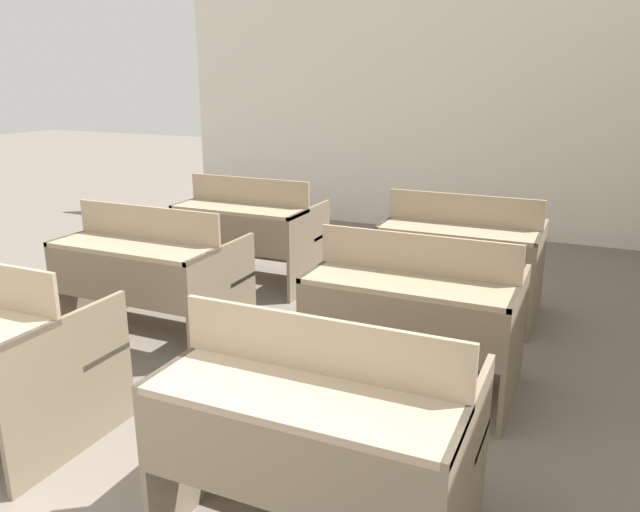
{
  "coord_description": "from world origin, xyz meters",
  "views": [
    {
      "loc": [
        1.99,
        -0.69,
        1.78
      ],
      "look_at": [
        0.58,
        2.45,
        0.78
      ],
      "focal_mm": 35.0,
      "sensor_mm": 36.0,
      "label": 1
    }
  ],
  "objects": [
    {
      "name": "bench_front_right",
      "position": [
        1.12,
        1.22,
        0.48
      ],
      "size": [
        1.15,
        0.8,
        0.93
      ],
      "color": "#82735C",
      "rests_on": "ground_plane"
    },
    {
      "name": "bench_third_left",
      "position": [
        -0.74,
        3.88,
        0.48
      ],
      "size": [
        1.15,
        0.8,
        0.93
      ],
      "color": "#7D6E57",
      "rests_on": "ground_plane"
    },
    {
      "name": "bench_second_right",
      "position": [
        1.12,
        2.57,
        0.48
      ],
      "size": [
        1.15,
        0.8,
        0.93
      ],
      "color": "#7A6A53",
      "rests_on": "ground_plane"
    },
    {
      "name": "wall_back",
      "position": [
        0.0,
        6.47,
        1.4
      ],
      "size": [
        5.96,
        0.06,
        2.81
      ],
      "color": "white",
      "rests_on": "ground_plane"
    },
    {
      "name": "bench_second_left",
      "position": [
        -0.75,
        2.56,
        0.48
      ],
      "size": [
        1.15,
        0.8,
        0.93
      ],
      "color": "#7B6C55",
      "rests_on": "ground_plane"
    },
    {
      "name": "bench_third_right",
      "position": [
        1.11,
        3.87,
        0.48
      ],
      "size": [
        1.15,
        0.8,
        0.93
      ],
      "color": "#7C6D56",
      "rests_on": "ground_plane"
    }
  ]
}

